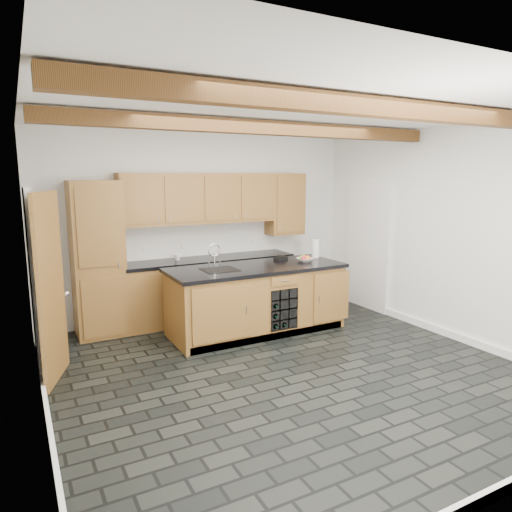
{
  "coord_description": "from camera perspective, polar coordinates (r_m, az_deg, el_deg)",
  "views": [
    {
      "loc": [
        -2.6,
        -4.14,
        2.15
      ],
      "look_at": [
        0.03,
        0.8,
        1.17
      ],
      "focal_mm": 32.0,
      "sensor_mm": 36.0,
      "label": 1
    }
  ],
  "objects": [
    {
      "name": "back_cabinetry",
      "position": [
        6.86,
        -8.64,
        -0.02
      ],
      "size": [
        3.65,
        0.62,
        2.2
      ],
      "color": "olive",
      "rests_on": "ground"
    },
    {
      "name": "fruit_cluster",
      "position": [
        6.64,
        6.11,
        -0.24
      ],
      "size": [
        0.16,
        0.17,
        0.07
      ],
      "color": "#AF3217",
      "rests_on": "fruit_bowl"
    },
    {
      "name": "room_shell",
      "position": [
        5.34,
        0.29,
        3.22
      ],
      "size": [
        5.01,
        5.0,
        5.0
      ],
      "color": "white",
      "rests_on": "ground"
    },
    {
      "name": "faucet",
      "position": [
        6.08,
        -4.68,
        -1.36
      ],
      "size": [
        0.45,
        0.4,
        0.34
      ],
      "color": "black",
      "rests_on": "island"
    },
    {
      "name": "kitchen_scale",
      "position": [
        6.77,
        3.11,
        -0.22
      ],
      "size": [
        0.23,
        0.17,
        0.06
      ],
      "rotation": [
        0.0,
        0.0,
        0.35
      ],
      "color": "black",
      "rests_on": "island"
    },
    {
      "name": "mug",
      "position": [
        6.82,
        -9.81,
        -0.14
      ],
      "size": [
        0.11,
        0.11,
        0.09
      ],
      "primitive_type": "imported",
      "rotation": [
        0.0,
        0.0,
        -0.14
      ],
      "color": "white",
      "rests_on": "back_cabinetry"
    },
    {
      "name": "ground",
      "position": [
        5.34,
        3.88,
        -13.82
      ],
      "size": [
        5.0,
        5.0,
        0.0
      ],
      "primitive_type": "plane",
      "color": "black",
      "rests_on": "ground"
    },
    {
      "name": "fruit_bowl",
      "position": [
        6.64,
        6.11,
        -0.48
      ],
      "size": [
        0.23,
        0.23,
        0.05
      ],
      "primitive_type": "imported",
      "rotation": [
        0.0,
        0.0,
        0.01
      ],
      "color": "silver",
      "rests_on": "island"
    },
    {
      "name": "paper_towel",
      "position": [
        7.0,
        7.45,
        0.94
      ],
      "size": [
        0.11,
        0.11,
        0.28
      ],
      "primitive_type": "cylinder",
      "color": "white",
      "rests_on": "island"
    },
    {
      "name": "island",
      "position": [
        6.38,
        0.16,
        -5.39
      ],
      "size": [
        2.48,
        0.96,
        0.93
      ],
      "color": "olive",
      "rests_on": "ground"
    }
  ]
}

